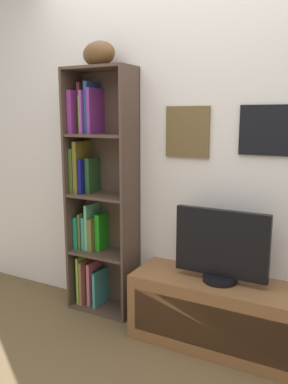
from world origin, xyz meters
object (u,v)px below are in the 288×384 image
at_px(bookshelf, 97,197).
at_px(television, 221,248).
at_px(tv_stand, 218,314).
at_px(football, 99,54).

distance_m(bookshelf, television, 1.04).
bearing_deg(bookshelf, tv_stand, -5.78).
relative_size(bookshelf, television, 3.06).
relative_size(tv_stand, television, 1.92).
xyz_separation_m(tv_stand, television, (-0.00, 0.00, 0.45)).
height_order(football, television, football).
distance_m(tv_stand, television, 0.45).
xyz_separation_m(bookshelf, tv_stand, (1.01, -0.10, -0.66)).
bearing_deg(television, tv_stand, -90.00).
bearing_deg(bookshelf, television, -5.71).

